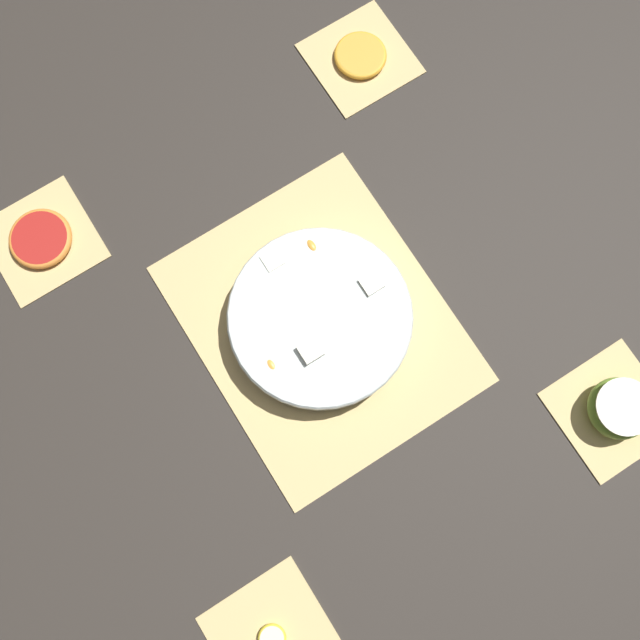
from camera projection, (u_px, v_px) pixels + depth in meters
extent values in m
plane|color=#2D2823|center=(320.00, 324.00, 1.12)|extent=(6.00, 6.00, 0.00)
cube|color=#D6B775|center=(320.00, 323.00, 1.12)|extent=(0.43, 0.36, 0.01)
cube|color=brown|center=(379.00, 414.00, 1.09)|extent=(0.01, 0.35, 0.00)
cube|color=brown|center=(359.00, 383.00, 1.10)|extent=(0.01, 0.35, 0.00)
cube|color=brown|center=(339.00, 353.00, 1.11)|extent=(0.01, 0.35, 0.00)
cube|color=brown|center=(320.00, 323.00, 1.12)|extent=(0.01, 0.35, 0.00)
cube|color=brown|center=(301.00, 294.00, 1.13)|extent=(0.01, 0.35, 0.00)
cube|color=brown|center=(282.00, 265.00, 1.14)|extent=(0.01, 0.35, 0.00)
cube|color=brown|center=(264.00, 237.00, 1.15)|extent=(0.01, 0.35, 0.00)
cube|color=#D6B775|center=(611.00, 410.00, 1.09)|extent=(0.16, 0.16, 0.01)
cube|color=brown|center=(628.00, 433.00, 1.09)|extent=(0.00, 0.15, 0.00)
cube|color=brown|center=(612.00, 410.00, 1.09)|extent=(0.00, 0.15, 0.00)
cube|color=brown|center=(596.00, 388.00, 1.10)|extent=(0.00, 0.15, 0.00)
cube|color=#D6B775|center=(360.00, 58.00, 1.22)|extent=(0.16, 0.16, 0.01)
cube|color=brown|center=(376.00, 79.00, 1.21)|extent=(0.00, 0.15, 0.00)
cube|color=brown|center=(365.00, 65.00, 1.21)|extent=(0.00, 0.15, 0.00)
cube|color=brown|center=(355.00, 50.00, 1.22)|extent=(0.00, 0.15, 0.00)
cube|color=brown|center=(345.00, 36.00, 1.22)|extent=(0.00, 0.15, 0.00)
cube|color=#D6B775|center=(272.00, 637.00, 1.03)|extent=(0.16, 0.16, 0.01)
cube|color=brown|center=(266.00, 627.00, 1.03)|extent=(0.00, 0.15, 0.00)
cube|color=brown|center=(255.00, 607.00, 1.03)|extent=(0.00, 0.15, 0.00)
cube|color=#D6B775|center=(43.00, 241.00, 1.15)|extent=(0.16, 0.16, 0.01)
cube|color=brown|center=(56.00, 265.00, 1.14)|extent=(0.00, 0.15, 0.00)
cube|color=brown|center=(47.00, 248.00, 1.15)|extent=(0.00, 0.15, 0.00)
cube|color=brown|center=(37.00, 232.00, 1.15)|extent=(0.00, 0.15, 0.00)
cube|color=brown|center=(28.00, 216.00, 1.16)|extent=(0.00, 0.15, 0.00)
cylinder|color=silver|center=(320.00, 319.00, 1.09)|extent=(0.26, 0.26, 0.05)
torus|color=silver|center=(320.00, 317.00, 1.08)|extent=(0.27, 0.27, 0.01)
cylinder|color=#F4EABC|center=(329.00, 254.00, 1.11)|extent=(0.03, 0.03, 0.01)
cylinder|color=#F4EABC|center=(296.00, 343.00, 1.09)|extent=(0.03, 0.03, 0.01)
cylinder|color=#F4EABC|center=(375.00, 357.00, 1.09)|extent=(0.03, 0.03, 0.01)
cylinder|color=#F4EABC|center=(290.00, 256.00, 1.12)|extent=(0.03, 0.03, 0.01)
cylinder|color=#F4EABC|center=(348.00, 287.00, 1.10)|extent=(0.03, 0.03, 0.01)
cylinder|color=#F4EABC|center=(349.00, 371.00, 1.06)|extent=(0.03, 0.03, 0.01)
cylinder|color=#F4EABC|center=(265.00, 342.00, 1.10)|extent=(0.03, 0.03, 0.01)
cylinder|color=#F4EABC|center=(322.00, 311.00, 1.10)|extent=(0.02, 0.02, 0.01)
cylinder|color=#F4EABC|center=(259.00, 280.00, 1.10)|extent=(0.03, 0.03, 0.01)
cylinder|color=#F4EABC|center=(318.00, 298.00, 1.11)|extent=(0.03, 0.03, 0.01)
cylinder|color=#F4EABC|center=(345.00, 388.00, 1.07)|extent=(0.03, 0.03, 0.01)
cylinder|color=#F4EABC|center=(387.00, 304.00, 1.10)|extent=(0.03, 0.03, 0.01)
cube|color=white|center=(278.00, 323.00, 1.08)|extent=(0.03, 0.03, 0.03)
cube|color=white|center=(311.00, 352.00, 1.06)|extent=(0.03, 0.03, 0.03)
cube|color=white|center=(343.00, 327.00, 1.10)|extent=(0.03, 0.03, 0.03)
cube|color=white|center=(266.00, 306.00, 1.11)|extent=(0.03, 0.03, 0.03)
cube|color=white|center=(385.00, 327.00, 1.08)|extent=(0.03, 0.03, 0.03)
cube|color=white|center=(273.00, 263.00, 1.10)|extent=(0.03, 0.03, 0.03)
cube|color=white|center=(354.00, 260.00, 1.12)|extent=(0.02, 0.02, 0.02)
cube|color=white|center=(373.00, 288.00, 1.09)|extent=(0.03, 0.03, 0.03)
ellipsoid|color=#F9A338|center=(320.00, 385.00, 1.09)|extent=(0.03, 0.02, 0.01)
ellipsoid|color=#B2231E|center=(363.00, 271.00, 1.10)|extent=(0.03, 0.02, 0.01)
ellipsoid|color=#F9A338|center=(288.00, 380.00, 1.08)|extent=(0.03, 0.02, 0.01)
ellipsoid|color=#F9A338|center=(271.00, 365.00, 1.06)|extent=(0.03, 0.02, 0.01)
ellipsoid|color=#F9A338|center=(312.00, 246.00, 1.10)|extent=(0.02, 0.01, 0.01)
ellipsoid|color=#7FAD38|center=(619.00, 408.00, 1.07)|extent=(0.09, 0.09, 0.05)
cylinder|color=white|center=(625.00, 407.00, 1.04)|extent=(0.08, 0.08, 0.00)
cylinder|color=#F9A338|center=(360.00, 55.00, 1.21)|extent=(0.08, 0.08, 0.01)
torus|color=#F4A82D|center=(360.00, 55.00, 1.21)|extent=(0.09, 0.09, 0.01)
cylinder|color=#F4EABC|center=(272.00, 638.00, 1.02)|extent=(0.03, 0.03, 0.01)
torus|color=yellow|center=(272.00, 638.00, 1.02)|extent=(0.04, 0.04, 0.01)
cylinder|color=#B2231E|center=(40.00, 239.00, 1.14)|extent=(0.09, 0.09, 0.01)
torus|color=orange|center=(40.00, 239.00, 1.14)|extent=(0.10, 0.10, 0.01)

